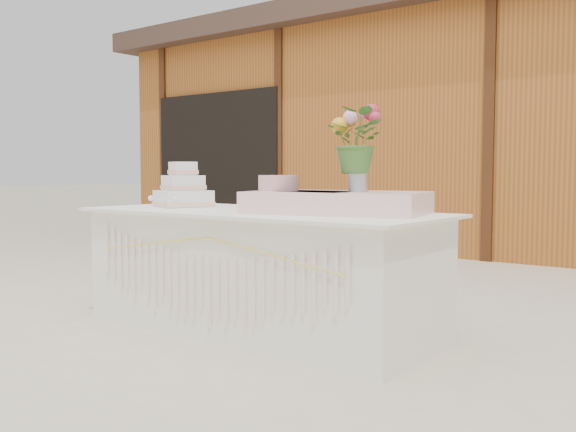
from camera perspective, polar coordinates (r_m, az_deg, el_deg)
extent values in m
plane|color=beige|center=(4.18, -2.55, -10.13)|extent=(80.00, 80.00, 0.00)
cube|color=#9B5920|center=(9.48, 21.66, 6.62)|extent=(12.00, 4.00, 3.00)
cube|color=#3C2A21|center=(9.70, 21.93, 16.40)|extent=(12.60, 4.60, 0.30)
cube|color=black|center=(9.82, -6.36, 4.44)|extent=(2.40, 0.08, 2.20)
cube|color=white|center=(4.10, -2.57, -5.04)|extent=(2.28, 0.88, 0.75)
cube|color=white|center=(4.06, -2.58, 0.33)|extent=(2.40, 1.00, 0.02)
cube|color=white|center=(4.56, -9.30, 1.53)|extent=(0.44, 0.44, 0.12)
cube|color=#FAB69E|center=(4.56, -9.29, 1.10)|extent=(0.46, 0.46, 0.03)
cube|color=white|center=(4.55, -9.31, 2.92)|extent=(0.32, 0.32, 0.11)
cube|color=#FAB69E|center=(4.56, -9.31, 2.55)|extent=(0.33, 0.33, 0.03)
cube|color=white|center=(4.55, -9.33, 4.18)|extent=(0.21, 0.21, 0.09)
cube|color=#FAB69E|center=(4.55, -9.32, 3.87)|extent=(0.22, 0.22, 0.03)
cylinder|color=white|center=(3.93, -0.86, 0.48)|extent=(0.27, 0.27, 0.02)
cylinder|color=white|center=(3.93, -0.86, 0.97)|extent=(0.08, 0.08, 0.05)
cylinder|color=white|center=(3.93, -0.86, 1.43)|extent=(0.31, 0.31, 0.01)
cylinder|color=#D99CA0|center=(3.92, -0.86, 2.59)|extent=(0.25, 0.25, 0.15)
cube|color=beige|center=(3.81, 4.40, 1.21)|extent=(1.14, 0.82, 0.13)
cylinder|color=#BBBBC0|center=(3.71, 6.25, 3.33)|extent=(0.11, 0.11, 0.16)
imported|color=#3B6A2A|center=(3.72, 6.28, 7.42)|extent=(0.35, 0.31, 0.37)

